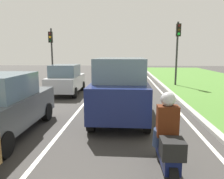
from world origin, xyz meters
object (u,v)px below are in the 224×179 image
Objects in this scene: car_hatchback_far at (66,80)px; rider_person at (167,120)px; car_suv_ahead at (121,88)px; motorcycle at (166,151)px; car_sedan_left_lane at (2,105)px; traffic_light_near_right at (178,42)px; traffic_light_overhead_left at (51,46)px.

car_hatchback_far is 3.20× the size of rider_person.
car_suv_ahead is 4.12m from rider_person.
motorcycle is 0.62m from rider_person.
traffic_light_near_right reaches higher than car_sedan_left_lane.
car_suv_ahead is at bearing -114.83° from traffic_light_near_right.
car_hatchback_far is at bearing 126.17° from car_suv_ahead.
car_hatchback_far is 0.83× the size of traffic_light_overhead_left.
car_sedan_left_lane is at bearing 155.12° from rider_person.
car_suv_ahead is 4.02m from car_sedan_left_lane.
motorcycle is 13.24m from traffic_light_near_right.
car_hatchback_far is 6.81m from traffic_light_overhead_left.
car_sedan_left_lane is at bearing -77.95° from traffic_light_overhead_left.
traffic_light_near_right reaches higher than motorcycle.
car_suv_ahead is 2.38× the size of motorcycle.
car_hatchback_far is (0.12, 6.72, -0.04)m from car_sedan_left_lane.
traffic_light_overhead_left is at bearing 115.79° from rider_person.
car_sedan_left_lane is at bearing -91.97° from car_hatchback_far.
car_sedan_left_lane is 4.97m from motorcycle.
motorcycle is at bearing -75.47° from car_suv_ahead.
traffic_light_overhead_left is (-6.18, 10.59, 1.86)m from car_suv_ahead.
car_sedan_left_lane is 6.72m from car_hatchback_far.
traffic_light_overhead_left reaches higher than rider_person.
traffic_light_near_right is at bearing 76.29° from rider_person.
rider_person is (4.38, -8.77, 0.31)m from car_hatchback_far.
car_hatchback_far is 9.85m from motorcycle.
traffic_light_overhead_left is (-2.68, 12.54, 2.11)m from car_sedan_left_lane.
car_hatchback_far is (-3.39, 4.77, -0.28)m from car_suv_ahead.
car_suv_ahead is at bearing 103.52° from rider_person.
car_hatchback_far is at bearing -152.61° from traffic_light_near_right.
rider_person is at bearing 90.38° from motorcycle.
car_suv_ahead reaches higher than car_hatchback_far.
car_suv_ahead is 0.96× the size of traffic_light_near_right.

